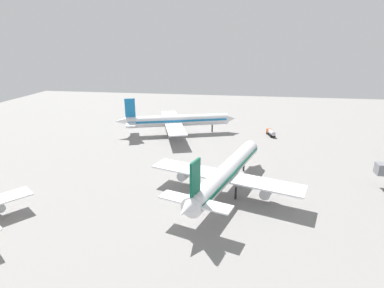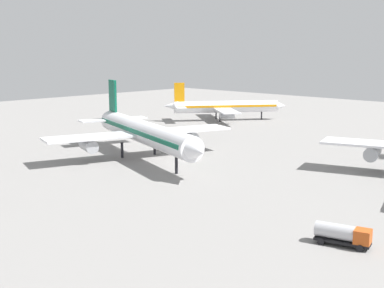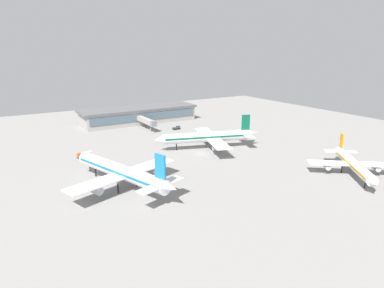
% 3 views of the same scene
% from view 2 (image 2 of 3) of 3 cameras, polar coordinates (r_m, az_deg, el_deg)
% --- Properties ---
extents(ground, '(288.00, 288.00, 0.00)m').
position_cam_2_polar(ground, '(108.15, -0.36, -1.69)').
color(ground, gray).
extents(airplane_taxiing, '(49.10, 40.30, 15.35)m').
position_cam_2_polar(airplane_taxiing, '(108.62, -5.30, 1.31)').
color(airplane_taxiing, white).
rests_on(airplane_taxiing, ground).
extents(airplane_distant, '(28.61, 33.82, 12.14)m').
position_cam_2_polar(airplane_distant, '(167.38, 3.59, 4.08)').
color(airplane_distant, white).
rests_on(airplane_distant, ground).
extents(fuel_truck, '(6.58, 3.46, 2.50)m').
position_cam_2_polar(fuel_truck, '(63.81, 16.05, -9.40)').
color(fuel_truck, black).
rests_on(fuel_truck, ground).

